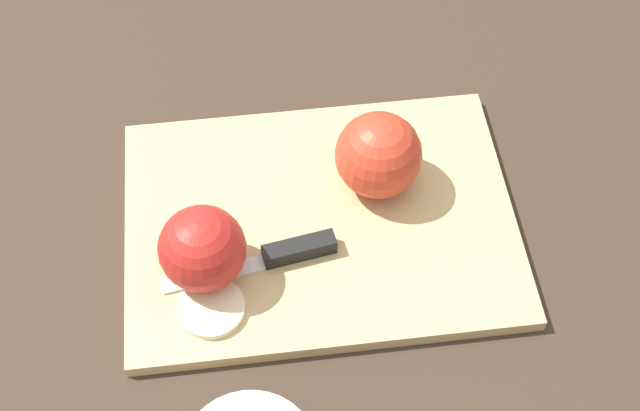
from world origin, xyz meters
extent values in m
plane|color=#38281E|center=(0.00, 0.00, 0.00)|extent=(4.00, 4.00, 0.00)
cube|color=tan|center=(0.00, 0.00, 0.01)|extent=(0.39, 0.29, 0.02)
sphere|color=red|center=(-0.06, -0.04, 0.06)|extent=(0.09, 0.09, 0.09)
cylinder|color=beige|center=(-0.06, -0.03, 0.06)|extent=(0.03, 0.08, 0.08)
sphere|color=red|center=(0.12, 0.05, 0.06)|extent=(0.08, 0.08, 0.08)
cylinder|color=beige|center=(0.11, 0.05, 0.06)|extent=(0.04, 0.07, 0.08)
cube|color=silver|center=(0.11, 0.05, 0.02)|extent=(0.10, 0.03, 0.00)
cube|color=black|center=(0.03, 0.04, 0.02)|extent=(0.07, 0.03, 0.02)
cylinder|color=beige|center=(0.11, 0.09, 0.02)|extent=(0.06, 0.06, 0.01)
camera|label=1|loc=(0.07, 0.50, 0.75)|focal=50.00mm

